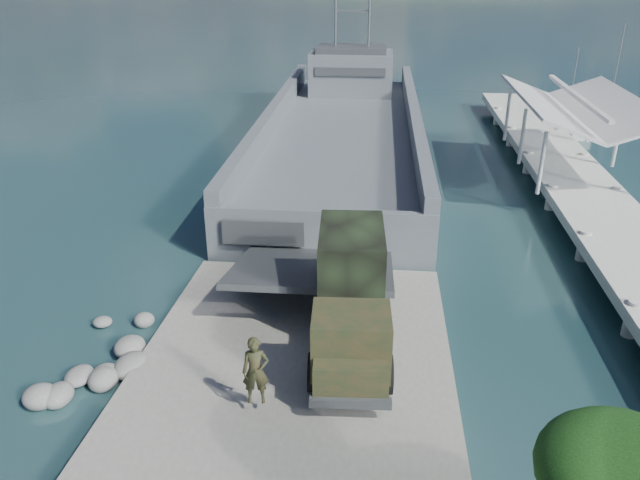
% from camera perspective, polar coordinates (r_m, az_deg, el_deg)
% --- Properties ---
extents(ground, '(1400.00, 1400.00, 0.00)m').
position_cam_1_polar(ground, '(19.93, -2.64, -13.18)').
color(ground, '#1B4242').
rests_on(ground, ground).
extents(boat_ramp, '(10.00, 18.00, 0.50)m').
position_cam_1_polar(boat_ramp, '(19.00, -3.10, -14.43)').
color(boat_ramp, slate).
rests_on(boat_ramp, ground).
extents(shoreline_rocks, '(3.20, 5.60, 0.90)m').
position_cam_1_polar(shoreline_rocks, '(21.96, -18.96, -10.69)').
color(shoreline_rocks, '#61615E').
rests_on(shoreline_rocks, ground).
extents(pier, '(6.40, 44.00, 6.10)m').
position_cam_1_polar(pier, '(37.42, 22.02, 6.39)').
color(pier, '#B3B2A8').
rests_on(pier, ground).
extents(landing_craft, '(10.16, 38.76, 11.47)m').
position_cam_1_polar(landing_craft, '(41.66, 2.08, 8.97)').
color(landing_craft, '#4E565C').
rests_on(landing_craft, ground).
extents(military_truck, '(2.80, 7.57, 3.45)m').
position_cam_1_polar(military_truck, '(20.23, 2.85, -5.00)').
color(military_truck, black).
rests_on(military_truck, boat_ramp).
extents(soldier, '(0.81, 0.61, 2.02)m').
position_cam_1_polar(soldier, '(17.66, -5.86, -12.83)').
color(soldier, black).
rests_on(soldier, boat_ramp).
extents(sailboat_near, '(2.55, 5.41, 6.34)m').
position_cam_1_polar(sailboat_near, '(51.03, 21.60, 9.52)').
color(sailboat_near, silver).
rests_on(sailboat_near, ground).
extents(sailboat_far, '(2.45, 6.41, 7.63)m').
position_cam_1_polar(sailboat_far, '(56.26, 24.87, 10.33)').
color(sailboat_far, silver).
rests_on(sailboat_far, ground).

